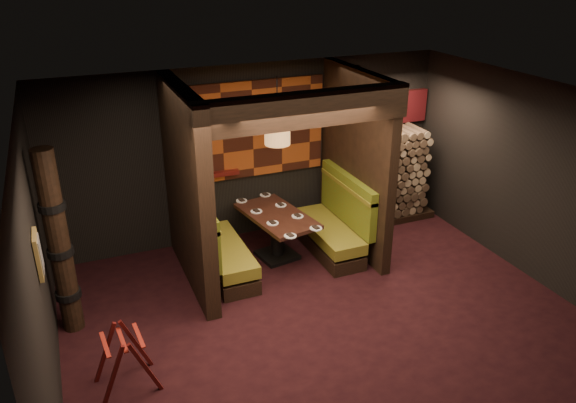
# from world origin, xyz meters

# --- Properties ---
(floor) EXTENTS (6.50, 5.50, 0.02)m
(floor) POSITION_xyz_m (0.00, 0.00, -0.01)
(floor) COLOR black
(floor) RESTS_ON ground
(ceiling) EXTENTS (6.50, 5.50, 0.02)m
(ceiling) POSITION_xyz_m (0.00, 0.00, 2.86)
(ceiling) COLOR black
(ceiling) RESTS_ON ground
(wall_back) EXTENTS (6.50, 0.02, 2.85)m
(wall_back) POSITION_xyz_m (0.00, 2.76, 1.43)
(wall_back) COLOR black
(wall_back) RESTS_ON ground
(wall_front) EXTENTS (6.50, 0.02, 2.85)m
(wall_front) POSITION_xyz_m (0.00, -2.76, 1.43)
(wall_front) COLOR black
(wall_front) RESTS_ON ground
(wall_left) EXTENTS (0.02, 5.50, 2.85)m
(wall_left) POSITION_xyz_m (-3.26, 0.00, 1.43)
(wall_left) COLOR black
(wall_left) RESTS_ON ground
(wall_right) EXTENTS (0.02, 5.50, 2.85)m
(wall_right) POSITION_xyz_m (3.26, 0.00, 1.43)
(wall_right) COLOR black
(wall_right) RESTS_ON ground
(partition_left) EXTENTS (0.20, 2.20, 2.85)m
(partition_left) POSITION_xyz_m (-1.35, 1.65, 1.43)
(partition_left) COLOR black
(partition_left) RESTS_ON floor
(partition_right) EXTENTS (0.15, 2.10, 2.85)m
(partition_right) POSITION_xyz_m (1.30, 1.70, 1.43)
(partition_right) COLOR black
(partition_right) RESTS_ON floor
(header_beam) EXTENTS (2.85, 0.18, 0.44)m
(header_beam) POSITION_xyz_m (-0.02, 0.70, 2.63)
(header_beam) COLOR black
(header_beam) RESTS_ON partition_left
(tapa_back_panel) EXTENTS (2.40, 0.06, 1.55)m
(tapa_back_panel) POSITION_xyz_m (-0.02, 2.71, 1.82)
(tapa_back_panel) COLOR #9F4417
(tapa_back_panel) RESTS_ON wall_back
(tapa_side_panel) EXTENTS (0.04, 1.85, 1.45)m
(tapa_side_panel) POSITION_xyz_m (-1.23, 1.82, 1.85)
(tapa_side_panel) COLOR #9F4417
(tapa_side_panel) RESTS_ON partition_left
(lacquer_shelf) EXTENTS (0.60, 0.12, 0.07)m
(lacquer_shelf) POSITION_xyz_m (-0.60, 2.65, 1.18)
(lacquer_shelf) COLOR #55120F
(lacquer_shelf) RESTS_ON wall_back
(booth_bench_left) EXTENTS (0.68, 1.60, 1.14)m
(booth_bench_left) POSITION_xyz_m (-0.96, 1.65, 0.40)
(booth_bench_left) COLOR black
(booth_bench_left) RESTS_ON floor
(booth_bench_right) EXTENTS (0.68, 1.60, 1.14)m
(booth_bench_right) POSITION_xyz_m (0.93, 1.65, 0.40)
(booth_bench_right) COLOR black
(booth_bench_right) RESTS_ON floor
(dining_table) EXTENTS (0.99, 1.51, 0.74)m
(dining_table) POSITION_xyz_m (0.01, 1.78, 0.51)
(dining_table) COLOR black
(dining_table) RESTS_ON floor
(place_settings) EXTENTS (0.86, 1.67, 0.03)m
(place_settings) POSITION_xyz_m (0.01, 1.78, 0.75)
(place_settings) COLOR white
(place_settings) RESTS_ON dining_table
(pendant_lamp) EXTENTS (0.37, 0.37, 0.98)m
(pendant_lamp) POSITION_xyz_m (0.01, 1.73, 2.10)
(pendant_lamp) COLOR #A06E3C
(pendant_lamp) RESTS_ON ceiling
(framed_picture) EXTENTS (0.05, 0.36, 0.46)m
(framed_picture) POSITION_xyz_m (-3.22, 0.10, 1.62)
(framed_picture) COLOR olive
(framed_picture) RESTS_ON wall_left
(luggage_rack) EXTENTS (0.72, 0.53, 0.75)m
(luggage_rack) POSITION_xyz_m (-2.56, -0.25, 0.38)
(luggage_rack) COLOR #470D0C
(luggage_rack) RESTS_ON floor
(totem_column) EXTENTS (0.31, 0.31, 2.40)m
(totem_column) POSITION_xyz_m (-3.05, 1.10, 1.19)
(totem_column) COLOR black
(totem_column) RESTS_ON floor
(firewood_stack) EXTENTS (1.73, 0.70, 1.64)m
(firewood_stack) POSITION_xyz_m (2.29, 2.35, 0.82)
(firewood_stack) COLOR black
(firewood_stack) RESTS_ON floor
(mosaic_header) EXTENTS (1.83, 0.10, 0.56)m
(mosaic_header) POSITION_xyz_m (2.29, 2.68, 1.92)
(mosaic_header) COLOR maroon
(mosaic_header) RESTS_ON wall_back
(bay_front_post) EXTENTS (0.08, 0.08, 2.85)m
(bay_front_post) POSITION_xyz_m (1.39, 1.96, 1.43)
(bay_front_post) COLOR black
(bay_front_post) RESTS_ON floor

